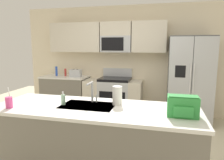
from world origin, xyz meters
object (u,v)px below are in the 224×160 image
Objects in this scene: pepper_mill at (65,72)px; backpack at (183,106)px; bottle_blue at (56,71)px; paper_towel_roll at (117,95)px; toaster at (76,73)px; drink_cup_pink at (9,102)px; soap_dispenser at (63,99)px; sink_faucet at (92,90)px; refrigerator at (189,80)px; range_oven at (113,97)px.

pepper_mill is 3.58m from backpack.
bottle_blue is 3.76m from backpack.
toaster is at bearing 125.34° from paper_towel_roll.
bottle_blue is 0.92× the size of drink_cup_pink.
sink_faucet is at bearing 29.77° from soap_dispenser.
refrigerator is 2.42m from backpack.
refrigerator is at bearing 47.58° from drink_cup_pink.
paper_towel_roll is 0.82m from backpack.
drink_cup_pink is at bearing -132.42° from refrigerator.
pepper_mill is at bearing 102.08° from drink_cup_pink.
range_oven is 2.88m from backpack.
bottle_blue reaches higher than soap_dispenser.
refrigerator is 6.56× the size of sink_faucet.
toaster is at bearing 179.58° from refrigerator.
backpack is (2.03, 0.19, 0.05)m from drink_cup_pink.
drink_cup_pink reaches higher than pepper_mill.
paper_towel_roll reaches higher than range_oven.
toaster is 2.63m from paper_towel_roll.
soap_dispenser is at bearing -69.96° from toaster.
refrigerator is 3.50m from drink_cup_pink.
refrigerator reaches higher than paper_towel_roll.
bottle_blue is 2.74m from soap_dispenser.
sink_faucet is (1.17, -2.13, 0.08)m from toaster.
refrigerator is at bearing 52.07° from soap_dispenser.
backpack reaches higher than range_oven.
refrigerator is 2.93m from pepper_mill.
toaster is 1.51× the size of pepper_mill.
drink_cup_pink reaches higher than backpack.
refrigerator is 2.64m from toaster.
backpack is (2.30, -2.42, 0.03)m from toaster.
pepper_mill reaches higher than soap_dispenser.
pepper_mill is at bearing 136.47° from backpack.
pepper_mill is 0.73× the size of drink_cup_pink.
sink_faucet is (0.23, -2.18, 0.62)m from range_oven.
drink_cup_pink reaches higher than toaster.
drink_cup_pink is at bearing -84.05° from toaster.
toaster is 1.17× the size of paper_towel_roll.
paper_towel_roll is (1.25, 0.46, 0.05)m from drink_cup_pink.
drink_cup_pink is 0.80× the size of backpack.
range_oven is 2.34m from paper_towel_roll.
refrigerator is 2.40m from paper_towel_roll.
soap_dispenser is (-1.79, -2.30, 0.04)m from refrigerator.
soap_dispenser is (1.14, -2.37, -0.02)m from pepper_mill.
backpack is (0.78, -0.27, -0.00)m from paper_towel_roll.
pepper_mill is 0.24m from bottle_blue.
range_oven reaches higher than toaster.
bottle_blue reaches higher than pepper_mill.
soap_dispenser is at bearing -64.24° from pepper_mill.
drink_cup_pink is at bearing -174.65° from backpack.
bottle_blue reaches higher than backpack.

